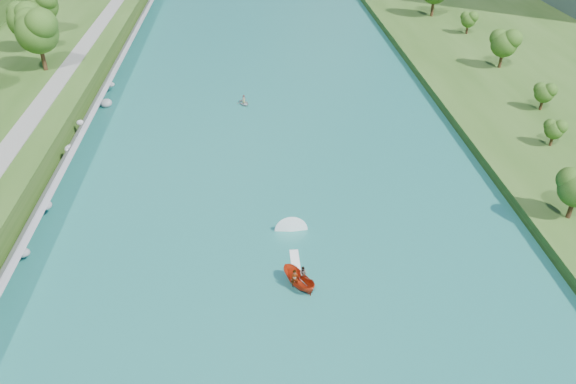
{
  "coord_description": "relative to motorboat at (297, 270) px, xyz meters",
  "views": [
    {
      "loc": [
        -2.27,
        -34.54,
        36.53
      ],
      "look_at": [
        1.62,
        18.65,
        2.5
      ],
      "focal_mm": 35.0,
      "sensor_mm": 36.0,
      "label": 1
    }
  ],
  "objects": [
    {
      "name": "river_water",
      "position": [
        -1.67,
        12.87,
        -0.75
      ],
      "size": [
        55.0,
        240.0,
        0.1
      ],
      "primitive_type": "cube",
      "color": "#1B6657",
      "rests_on": "ground"
    },
    {
      "name": "riprap_bank",
      "position": [
        -27.52,
        12.31,
        0.99
      ],
      "size": [
        4.09,
        236.0,
        4.31
      ],
      "color": "slate",
      "rests_on": "ground"
    },
    {
      "name": "motorboat",
      "position": [
        0.0,
        0.0,
        0.0
      ],
      "size": [
        3.65,
        18.98,
        2.23
      ],
      "rotation": [
        0.0,
        0.0,
        3.74
      ],
      "color": "#B0290E",
      "rests_on": "river_water"
    },
    {
      "name": "raft",
      "position": [
        -4.91,
        41.84,
        -0.36
      ],
      "size": [
        2.69,
        3.06,
        1.54
      ],
      "rotation": [
        0.0,
        0.0,
        0.41
      ],
      "color": "gray",
      "rests_on": "river_water"
    },
    {
      "name": "ground",
      "position": [
        -1.67,
        -7.13,
        -0.8
      ],
      "size": [
        260.0,
        260.0,
        0.0
      ],
      "primitive_type": "plane",
      "color": "#2D5119",
      "rests_on": "ground"
    }
  ]
}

